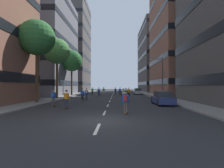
% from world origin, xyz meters
% --- Properties ---
extents(ground_plane, '(146.85, 146.85, 0.00)m').
position_xyz_m(ground_plane, '(0.00, 24.48, 0.00)').
color(ground_plane, '#28282B').
extents(sidewalk_left, '(2.85, 67.31, 0.14)m').
position_xyz_m(sidewalk_left, '(-8.79, 27.54, 0.07)').
color(sidewalk_left, gray).
rests_on(sidewalk_left, ground_plane).
extents(sidewalk_right, '(2.85, 67.31, 0.14)m').
position_xyz_m(sidewalk_right, '(8.79, 27.54, 0.07)').
color(sidewalk_right, gray).
rests_on(sidewalk_right, ground_plane).
extents(lane_markings, '(0.16, 57.20, 0.01)m').
position_xyz_m(lane_markings, '(0.00, 25.50, 0.00)').
color(lane_markings, silver).
rests_on(lane_markings, ground_plane).
extents(building_left_mid, '(12.16, 18.57, 22.81)m').
position_xyz_m(building_left_mid, '(-16.23, 29.33, 11.49)').
color(building_left_mid, slate).
rests_on(building_left_mid, ground_plane).
extents(building_left_far, '(12.16, 18.15, 33.79)m').
position_xyz_m(building_left_far, '(-16.23, 54.19, 16.99)').
color(building_left_far, '#4C4744').
rests_on(building_left_far, ground_plane).
extents(building_right_mid, '(12.16, 17.82, 29.78)m').
position_xyz_m(building_right_mid, '(16.23, 29.33, 14.98)').
color(building_right_mid, brown).
rests_on(building_right_mid, ground_plane).
extents(building_right_far, '(12.16, 22.78, 24.53)m').
position_xyz_m(building_right_far, '(16.23, 54.19, 12.36)').
color(building_right_far, '#4C4744').
rests_on(building_right_far, ground_plane).
extents(parked_car_near, '(1.82, 4.40, 1.52)m').
position_xyz_m(parked_car_near, '(6.16, 9.10, 0.70)').
color(parked_car_near, navy).
rests_on(parked_car_near, ground_plane).
extents(parked_car_mid, '(1.82, 4.40, 1.52)m').
position_xyz_m(parked_car_mid, '(6.16, 32.02, 0.70)').
color(parked_car_mid, '#B2B7BF').
rests_on(parked_car_mid, ground_plane).
extents(street_tree_near, '(4.14, 4.14, 9.70)m').
position_xyz_m(street_tree_near, '(-8.79, 17.21, 7.72)').
color(street_tree_near, '#4C3823').
rests_on(street_tree_near, sidewalk_left).
extents(street_tree_mid, '(4.33, 4.33, 10.06)m').
position_xyz_m(street_tree_mid, '(-8.79, 10.16, 7.98)').
color(street_tree_mid, '#4C3823').
rests_on(street_tree_mid, sidewalk_left).
extents(street_tree_far, '(4.54, 4.54, 9.65)m').
position_xyz_m(street_tree_far, '(-8.79, 26.38, 7.49)').
color(street_tree_far, '#4C3823').
rests_on(street_tree_far, sidewalk_left).
extents(streetlamp_right, '(2.13, 0.30, 6.50)m').
position_xyz_m(streetlamp_right, '(8.13, 17.93, 4.14)').
color(streetlamp_right, '#3F3F44').
rests_on(streetlamp_right, sidewalk_right).
extents(skater_0, '(0.56, 0.92, 1.78)m').
position_xyz_m(skater_0, '(-5.57, 7.01, 1.02)').
color(skater_0, brown).
rests_on(skater_0, ground_plane).
extents(skater_1, '(0.56, 0.92, 1.78)m').
position_xyz_m(skater_1, '(2.42, 16.87, 1.02)').
color(skater_1, brown).
rests_on(skater_1, ground_plane).
extents(skater_2, '(0.56, 0.92, 1.78)m').
position_xyz_m(skater_2, '(1.83, 12.06, 1.02)').
color(skater_2, brown).
rests_on(skater_2, ground_plane).
extents(skater_3, '(0.56, 0.92, 1.78)m').
position_xyz_m(skater_3, '(1.64, 2.66, 1.02)').
color(skater_3, brown).
rests_on(skater_3, ground_plane).
extents(skater_4, '(0.57, 0.92, 1.78)m').
position_xyz_m(skater_4, '(-2.25, 31.52, 0.98)').
color(skater_4, brown).
rests_on(skater_4, ground_plane).
extents(skater_5, '(0.56, 0.92, 1.78)m').
position_xyz_m(skater_5, '(-2.66, 24.20, 0.98)').
color(skater_5, brown).
rests_on(skater_5, ground_plane).
extents(skater_6, '(0.54, 0.91, 1.78)m').
position_xyz_m(skater_6, '(-3.73, 16.07, 1.02)').
color(skater_6, brown).
rests_on(skater_6, ground_plane).
extents(skater_7, '(0.54, 0.91, 1.78)m').
position_xyz_m(skater_7, '(-3.87, 13.56, 0.98)').
color(skater_7, brown).
rests_on(skater_7, ground_plane).
extents(skater_8, '(0.56, 0.92, 1.78)m').
position_xyz_m(skater_8, '(-4.68, 29.03, 0.98)').
color(skater_8, brown).
rests_on(skater_8, ground_plane).
extents(skater_9, '(0.57, 0.92, 1.78)m').
position_xyz_m(skater_9, '(0.64, 30.24, 1.02)').
color(skater_9, brown).
rests_on(skater_9, ground_plane).
extents(skater_10, '(0.55, 0.92, 1.78)m').
position_xyz_m(skater_10, '(3.15, 20.92, 0.98)').
color(skater_10, brown).
rests_on(skater_10, ground_plane).
extents(skater_11, '(0.56, 0.92, 1.78)m').
position_xyz_m(skater_11, '(1.65, 26.51, 0.98)').
color(skater_11, brown).
rests_on(skater_11, ground_plane).
extents(skater_12, '(0.57, 0.92, 1.78)m').
position_xyz_m(skater_12, '(-3.76, 5.49, 0.98)').
color(skater_12, brown).
rests_on(skater_12, ground_plane).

